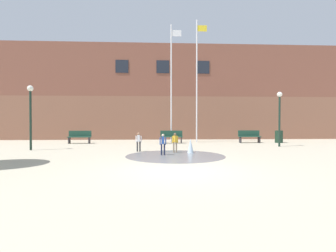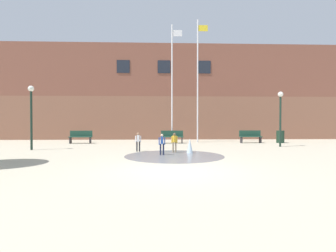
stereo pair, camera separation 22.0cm
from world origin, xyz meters
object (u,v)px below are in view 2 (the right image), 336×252
Objects in this scene: park_bench_left_of_flagpoles at (81,137)px; trash_can at (280,137)px; child_with_pink_shirt at (162,143)px; flagpole_right at (198,78)px; park_bench_near_trashcan at (250,136)px; lamp_post_right_lane at (280,110)px; flagpole_left at (172,80)px; lamp_post_left_lane at (31,107)px; child_in_fountain at (174,141)px; child_running at (138,140)px; park_bench_center at (172,137)px.

trash_can is (14.49, -0.12, -0.03)m from park_bench_left_of_flagpoles.
child_with_pink_shirt is 0.11× the size of flagpole_right.
lamp_post_right_lane is (0.82, -2.94, 1.79)m from park_bench_near_trashcan.
flagpole_left is at bearing 151.86° from lamp_post_right_lane.
trash_can is at bearing -1.78° from park_bench_near_trashcan.
lamp_post_left_lane is at bearing -108.30° from child_with_pink_shirt.
lamp_post_left_lane is at bearing -154.11° from flagpole_right.
park_bench_near_trashcan is 0.45× the size of lamp_post_left_lane.
trash_can is (5.98, -0.62, -4.37)m from flagpole_right.
park_bench_near_trashcan is 0.47× the size of lamp_post_right_lane.
child_running is at bearing -130.27° from child_in_fountain.
flagpole_left reaches higher than park_bench_center.
park_bench_center is at bearing -1.29° from park_bench_left_of_flagpoles.
park_bench_left_of_flagpoles is 1.62× the size of child_with_pink_shirt.
park_bench_left_of_flagpoles is 12.30m from park_bench_near_trashcan.
child_with_pink_shirt is at bearing -134.41° from park_bench_near_trashcan.
lamp_post_right_lane reaches higher than child_running.
lamp_post_right_lane is at bearing 117.74° from child_with_pink_shirt.
child_running is at bearing -9.24° from lamp_post_left_lane.
child_running is 0.29× the size of lamp_post_right_lane.
park_bench_left_of_flagpoles is 9.57m from flagpole_right.
flagpole_right is 11.30m from lamp_post_left_lane.
flagpole_right is at bearing 25.89° from lamp_post_left_lane.
child_running is 11.24m from trash_can.
flagpole_left is (-5.70, 0.55, 4.14)m from park_bench_near_trashcan.
trash_can is (2.19, -0.07, -0.03)m from park_bench_near_trashcan.
child_with_pink_shirt is 1.12m from child_in_fountain.
flagpole_right is at bearing 171.73° from park_bench_near_trashcan.
child_running is 6.24m from lamp_post_left_lane.
flagpole_left is (6.60, 0.50, 4.14)m from park_bench_left_of_flagpoles.
child_in_fountain is 9.95m from trash_can.
park_bench_near_trashcan is 1.62× the size of child_running.
park_bench_left_of_flagpoles is at bearing 179.52° from trash_can.
park_bench_left_of_flagpoles is at bearing -176.65° from flagpole_right.
child_running is 0.11× the size of flagpole_left.
child_running reaches higher than park_bench_near_trashcan.
lamp_post_left_lane is at bearing -174.78° from lamp_post_right_lane.
park_bench_center is 4.19m from flagpole_left.
park_bench_near_trashcan is 5.79m from flagpole_right.
flagpole_right is at bearing 159.68° from child_with_pink_shirt.
child_running is at bearing -111.79° from park_bench_center.
park_bench_near_trashcan is 1.62× the size of child_in_fountain.
flagpole_left is 9.70× the size of trash_can.
lamp_post_right_lane reaches higher than park_bench_center.
child_in_fountain reaches higher than park_bench_near_trashcan.
flagpole_right reaches higher than park_bench_center.
lamp_post_left_lane is at bearing 82.88° from child_running.
child_running is (4.51, -5.28, 0.10)m from park_bench_left_of_flagpoles.
park_bench_left_of_flagpoles is 1.00× the size of park_bench_near_trashcan.
child_running is 0.28× the size of lamp_post_left_lane.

